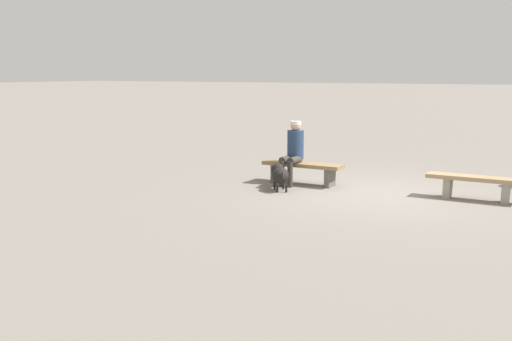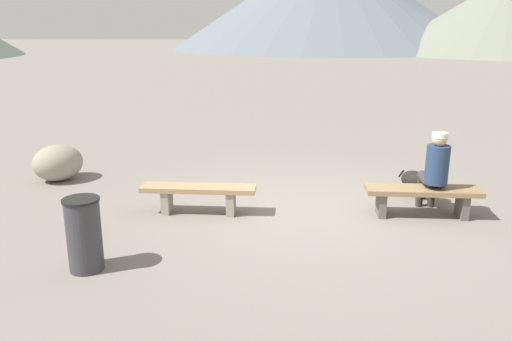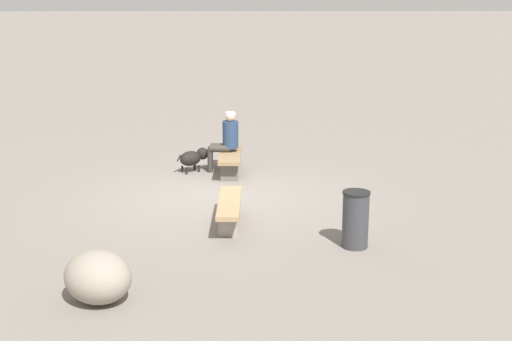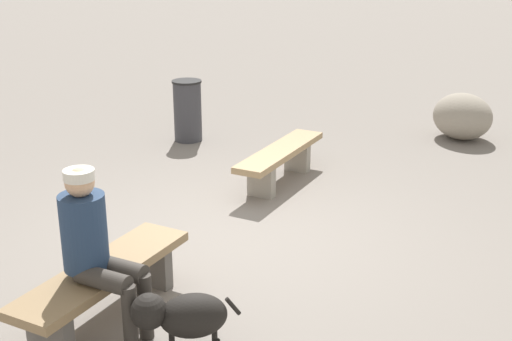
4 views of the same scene
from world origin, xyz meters
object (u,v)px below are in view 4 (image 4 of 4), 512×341
object	(u,v)px
trash_bin	(188,111)
boulder	(462,116)
dog	(182,315)
seated_person	(94,242)
bench_right	(104,280)
bench_left	(280,158)

from	to	relation	value
trash_bin	boulder	bearing A→B (deg)	117.36
trash_bin	dog	bearing A→B (deg)	31.11
seated_person	dog	size ratio (longest dim) A/B	1.93
seated_person	bench_right	bearing A→B (deg)	-153.16
boulder	bench_left	bearing A→B (deg)	-29.36
trash_bin	boulder	xyz separation A→B (m)	(-1.84, 3.56, -0.11)
bench_left	seated_person	distance (m)	3.59
boulder	trash_bin	bearing A→B (deg)	-62.64
trash_bin	seated_person	bearing A→B (deg)	23.99
dog	seated_person	bearing A→B (deg)	-33.22
seated_person	boulder	xyz separation A→B (m)	(-6.44, 1.51, -0.41)
bench_right	trash_bin	size ratio (longest dim) A/B	1.92
dog	bench_right	bearing A→B (deg)	-45.83
seated_person	bench_left	bearing A→B (deg)	-177.24
bench_right	seated_person	world-z (taller)	seated_person
bench_left	bench_right	distance (m)	3.39
seated_person	boulder	bearing A→B (deg)	167.79
bench_left	boulder	world-z (taller)	boulder
seated_person	trash_bin	world-z (taller)	seated_person
bench_left	bench_right	bearing A→B (deg)	2.03
dog	boulder	distance (m)	6.46
bench_right	bench_left	bearing A→B (deg)	-177.97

